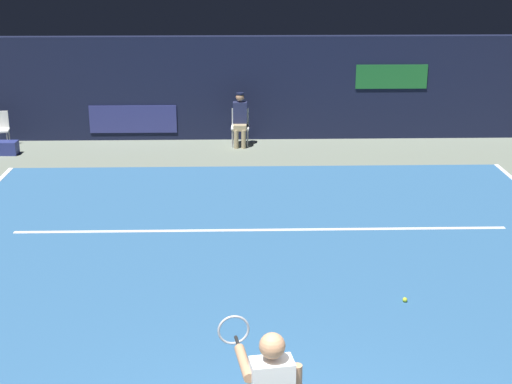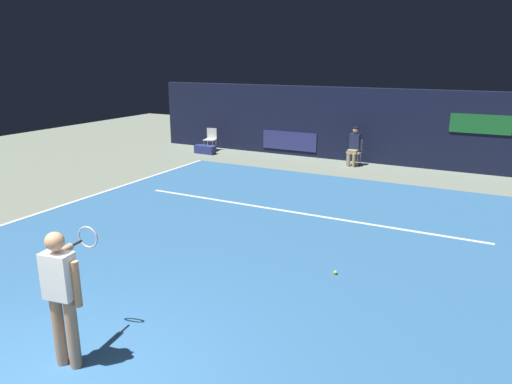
{
  "view_description": "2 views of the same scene",
  "coord_description": "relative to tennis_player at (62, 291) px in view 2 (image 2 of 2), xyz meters",
  "views": [
    {
      "loc": [
        -0.41,
        -4.92,
        4.76
      ],
      "look_at": [
        -0.12,
        6.19,
        1.05
      ],
      "focal_mm": 52.18,
      "sensor_mm": 36.0,
      "label": 1
    },
    {
      "loc": [
        4.2,
        -2.88,
        3.61
      ],
      "look_at": [
        -0.3,
        5.65,
        0.88
      ],
      "focal_mm": 33.35,
      "sensor_mm": 36.0,
      "label": 2
    }
  ],
  "objects": [
    {
      "name": "line_sideline_right",
      "position": [
        -5.32,
        4.55,
        -0.97
      ],
      "size": [
        0.1,
        12.11,
        0.01
      ],
      "primitive_type": "cube",
      "color": "white",
      "rests_on": "court_surface"
    },
    {
      "name": "courtside_chair_near",
      "position": [
        -6.08,
        12.47,
        -0.49
      ],
      "size": [
        0.5,
        0.47,
        0.88
      ],
      "color": "white",
      "rests_on": "ground"
    },
    {
      "name": "tennis_ball",
      "position": [
        2.06,
        3.88,
        -0.94
      ],
      "size": [
        0.07,
        0.07,
        0.07
      ],
      "primitive_type": "sphere",
      "color": "#CCE033",
      "rests_on": "court_surface"
    },
    {
      "name": "court_surface",
      "position": [
        0.14,
        4.55,
        -0.98
      ],
      "size": [
        11.02,
        12.11,
        0.01
      ],
      "primitive_type": "cube",
      "color": "#336699",
      "rests_on": "ground"
    },
    {
      "name": "line_judge_on_chair",
      "position": [
        -0.19,
        12.45,
        -0.3
      ],
      "size": [
        0.45,
        0.54,
        1.32
      ],
      "color": "white",
      "rests_on": "ground"
    },
    {
      "name": "back_wall",
      "position": [
        0.14,
        13.23,
        0.31
      ],
      "size": [
        17.38,
        0.33,
        2.6
      ],
      "color": "#141933",
      "rests_on": "ground"
    },
    {
      "name": "line_service",
      "position": [
        0.14,
        6.67,
        -0.97
      ],
      "size": [
        8.59,
        0.1,
        0.01
      ],
      "primitive_type": "cube",
      "color": "white",
      "rests_on": "court_surface"
    },
    {
      "name": "tennis_player",
      "position": [
        0.0,
        0.0,
        0.0
      ],
      "size": [
        0.73,
        0.93,
        1.73
      ],
      "color": "tan",
      "rests_on": "ground"
    },
    {
      "name": "ground_plane",
      "position": [
        0.14,
        4.55,
        -0.99
      ],
      "size": [
        34.07,
        34.07,
        0.0
      ],
      "primitive_type": "plane",
      "color": "gray"
    },
    {
      "name": "equipment_bag",
      "position": [
        -5.91,
        11.8,
        -0.83
      ],
      "size": [
        0.85,
        0.34,
        0.32
      ],
      "primitive_type": "cube",
      "rotation": [
        0.0,
        0.0,
        -0.03
      ],
      "color": "navy",
      "rests_on": "ground"
    }
  ]
}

